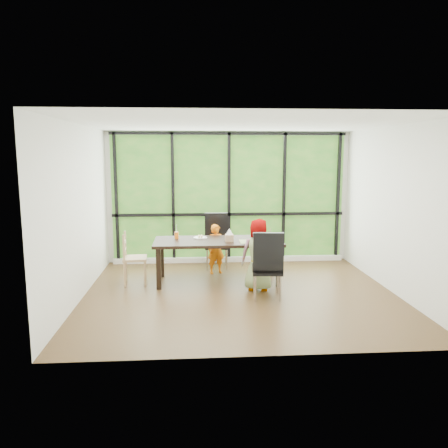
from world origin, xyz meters
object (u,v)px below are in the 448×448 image
Objects in this scene: child_toddler at (216,249)px; child_older at (259,255)px; chair_window_leather at (217,241)px; dining_table at (218,261)px; tissue_box at (229,238)px; chair_end_beech at (135,258)px; white_mug at (275,236)px; orange_cup at (177,235)px; chair_interior_leather at (267,265)px; plate_far at (200,238)px; green_cup at (270,239)px; plate_near at (255,242)px.

child_older is (0.66, -1.10, 0.13)m from child_toddler.
dining_table is at bearing -90.13° from chair_window_leather.
chair_end_beech is at bearing 175.59° from tissue_box.
chair_end_beech is 2.49m from white_mug.
child_toddler reaches higher than tissue_box.
child_older is (0.66, -0.53, 0.22)m from dining_table.
child_toddler is 0.88m from orange_cup.
chair_interior_leather is at bearing -106.71° from white_mug.
chair_end_beech is at bearing -18.27° from chair_interior_leather.
orange_cup reaches higher than white_mug.
dining_table is 2.06× the size of chair_window_leather.
child_older is (-0.06, 0.43, 0.06)m from chair_interior_leather.
plate_far is at bearing -43.59° from chair_interior_leather.
chair_end_beech reaches higher than green_cup.
green_cup is (0.87, -0.29, 0.43)m from dining_table.
child_older is 1.58m from orange_cup.
plate_far is at bearing -83.90° from chair_end_beech.
plate_far is 1.77× the size of tissue_box.
chair_interior_leather is 0.44m from child_older.
orange_cup is 1.75m from white_mug.
plate_near is (-0.03, 0.30, 0.16)m from child_older.
chair_window_leather is 9.10× the size of orange_cup.
white_mug is at bearing 13.08° from tissue_box.
chair_end_beech reaches higher than plate_near.
chair_interior_leather is 11.93× the size of white_mug.
plate_near is (0.60, -1.17, 0.22)m from chair_window_leather.
white_mug is (1.02, -0.51, 0.33)m from child_toddler.
dining_table is 1.21m from chair_interior_leather.
chair_window_leather reaches higher than chair_end_beech.
chair_window_leather is 1.33m from plate_near.
plate_far reaches higher than dining_table.
chair_window_leather is 9.79× the size of green_cup.
chair_window_leather reaches higher than white_mug.
chair_end_beech is 2.17m from child_older.
tissue_box is at bearing 167.30° from green_cup.
chair_window_leather reaches higher than child_toddler.
chair_window_leather is at bearing 44.49° from orange_cup.
green_cup reaches higher than dining_table.
chair_window_leather reaches higher than dining_table.
dining_table is 1.02m from green_cup.
chair_interior_leather reaches higher than plate_far.
tissue_box is (0.19, -0.14, 0.44)m from dining_table.
tissue_box is (-0.47, 0.39, 0.21)m from child_older.
tissue_box is (-0.69, 0.15, 0.01)m from green_cup.
chair_window_leather is at bearing -54.18° from child_older.
chair_end_beech is 1.68m from tissue_box.
chair_end_beech is at bearing -1.24° from child_older.
green_cup is (2.32, -0.28, 0.36)m from chair_end_beech.
dining_table is 8.18× the size of plate_near.
child_toddler is (1.45, 0.58, 0.02)m from chair_end_beech.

